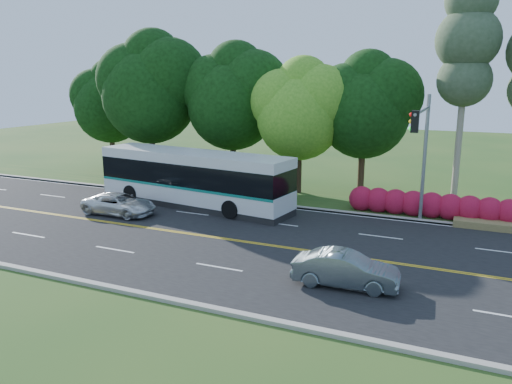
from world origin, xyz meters
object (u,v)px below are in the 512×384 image
at_px(traffic_signal, 422,142).
at_px(transit_bus, 193,179).
at_px(sedan, 346,269).
at_px(suv, 119,204).

distance_m(traffic_signal, transit_bus, 13.68).
xyz_separation_m(traffic_signal, transit_bus, (-13.35, -0.26, -2.97)).
distance_m(transit_bus, sedan, 14.45).
xyz_separation_m(traffic_signal, suv, (-16.29, -3.81, -4.04)).
bearing_deg(suv, transit_bus, -40.23).
height_order(traffic_signal, transit_bus, traffic_signal).
xyz_separation_m(transit_bus, sedan, (11.72, -8.39, -1.01)).
bearing_deg(sedan, traffic_signal, -14.81).
bearing_deg(transit_bus, sedan, -28.00).
relative_size(sedan, suv, 0.91).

